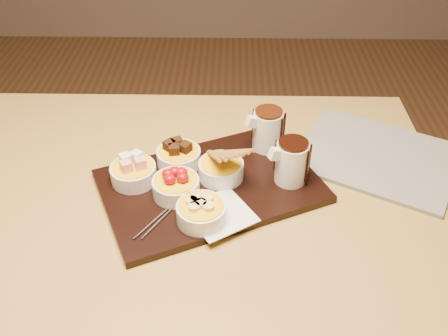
{
  "coord_description": "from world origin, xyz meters",
  "views": [
    {
      "loc": [
        0.13,
        -0.84,
        1.47
      ],
      "look_at": [
        0.11,
        -0.01,
        0.81
      ],
      "focal_mm": 40.0,
      "sensor_mm": 36.0,
      "label": 1
    }
  ],
  "objects_px": {
    "dining_table": "(177,218)",
    "newspaper": "(376,156)",
    "pitcher_milk_chocolate": "(268,130)",
    "serving_board": "(210,186)",
    "pitcher_dark_chocolate": "(292,163)",
    "bowl_strawberries": "(176,187)"
  },
  "relations": [
    {
      "from": "pitcher_dark_chocolate",
      "to": "pitcher_milk_chocolate",
      "type": "height_order",
      "value": "same"
    },
    {
      "from": "bowl_strawberries",
      "to": "serving_board",
      "type": "bearing_deg",
      "value": 28.21
    },
    {
      "from": "dining_table",
      "to": "serving_board",
      "type": "xyz_separation_m",
      "value": [
        0.08,
        -0.01,
        0.11
      ]
    },
    {
      "from": "pitcher_dark_chocolate",
      "to": "dining_table",
      "type": "bearing_deg",
      "value": 156.41
    },
    {
      "from": "serving_board",
      "to": "pitcher_milk_chocolate",
      "type": "distance_m",
      "value": 0.2
    },
    {
      "from": "bowl_strawberries",
      "to": "dining_table",
      "type": "bearing_deg",
      "value": 101.1
    },
    {
      "from": "dining_table",
      "to": "bowl_strawberries",
      "type": "distance_m",
      "value": 0.14
    },
    {
      "from": "dining_table",
      "to": "pitcher_dark_chocolate",
      "type": "distance_m",
      "value": 0.3
    },
    {
      "from": "dining_table",
      "to": "pitcher_dark_chocolate",
      "type": "xyz_separation_m",
      "value": [
        0.25,
        0.0,
        0.16
      ]
    },
    {
      "from": "serving_board",
      "to": "newspaper",
      "type": "xyz_separation_m",
      "value": [
        0.39,
        0.12,
        -0.0
      ]
    },
    {
      "from": "serving_board",
      "to": "bowl_strawberries",
      "type": "height_order",
      "value": "bowl_strawberries"
    },
    {
      "from": "dining_table",
      "to": "serving_board",
      "type": "distance_m",
      "value": 0.13
    },
    {
      "from": "dining_table",
      "to": "newspaper",
      "type": "bearing_deg",
      "value": 13.35
    },
    {
      "from": "serving_board",
      "to": "bowl_strawberries",
      "type": "xyz_separation_m",
      "value": [
        -0.07,
        -0.04,
        0.03
      ]
    },
    {
      "from": "pitcher_milk_chocolate",
      "to": "serving_board",
      "type": "bearing_deg",
      "value": -158.2
    },
    {
      "from": "pitcher_milk_chocolate",
      "to": "newspaper",
      "type": "xyz_separation_m",
      "value": [
        0.26,
        -0.02,
        -0.06
      ]
    },
    {
      "from": "newspaper",
      "to": "bowl_strawberries",
      "type": "bearing_deg",
      "value": -132.71
    },
    {
      "from": "bowl_strawberries",
      "to": "newspaper",
      "type": "xyz_separation_m",
      "value": [
        0.46,
        0.16,
        -0.03
      ]
    },
    {
      "from": "dining_table",
      "to": "pitcher_dark_chocolate",
      "type": "relative_size",
      "value": 12.53
    },
    {
      "from": "newspaper",
      "to": "pitcher_milk_chocolate",
      "type": "bearing_deg",
      "value": -155.01
    },
    {
      "from": "dining_table",
      "to": "bowl_strawberries",
      "type": "xyz_separation_m",
      "value": [
        0.01,
        -0.05,
        0.14
      ]
    },
    {
      "from": "pitcher_dark_chocolate",
      "to": "serving_board",
      "type": "bearing_deg",
      "value": 160.02
    }
  ]
}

